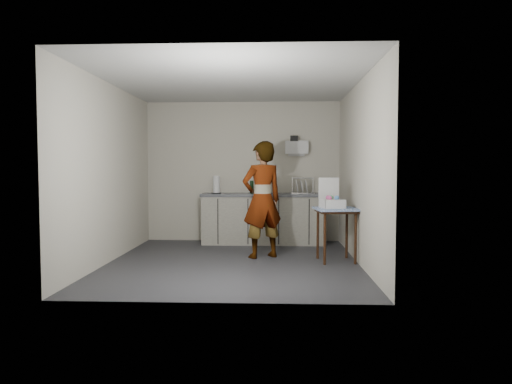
{
  "coord_description": "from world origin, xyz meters",
  "views": [
    {
      "loc": [
        0.6,
        -6.54,
        1.37
      ],
      "look_at": [
        0.31,
        0.45,
        1.0
      ],
      "focal_mm": 32.0,
      "sensor_mm": 36.0,
      "label": 1
    }
  ],
  "objects_px": {
    "kitchen_counter": "(264,220)",
    "soda_can": "(261,190)",
    "standing_man": "(262,200)",
    "paper_towel": "(216,185)",
    "dark_bottle": "(252,187)",
    "dish_rack": "(302,190)",
    "soap_bottle": "(261,185)",
    "bakery_box": "(332,201)",
    "side_table": "(336,215)"
  },
  "relations": [
    {
      "from": "soap_bottle",
      "to": "paper_towel",
      "type": "xyz_separation_m",
      "value": [
        -0.81,
        -0.01,
        0.0
      ]
    },
    {
      "from": "standing_man",
      "to": "paper_towel",
      "type": "height_order",
      "value": "standing_man"
    },
    {
      "from": "paper_towel",
      "to": "dish_rack",
      "type": "distance_m",
      "value": 1.55
    },
    {
      "from": "standing_man",
      "to": "soda_can",
      "type": "xyz_separation_m",
      "value": [
        -0.06,
        1.36,
        0.09
      ]
    },
    {
      "from": "bakery_box",
      "to": "dish_rack",
      "type": "bearing_deg",
      "value": 90.37
    },
    {
      "from": "standing_man",
      "to": "paper_towel",
      "type": "xyz_separation_m",
      "value": [
        -0.86,
        1.22,
        0.17
      ]
    },
    {
      "from": "dark_bottle",
      "to": "dish_rack",
      "type": "distance_m",
      "value": 0.92
    },
    {
      "from": "soda_can",
      "to": "bakery_box",
      "type": "distance_m",
      "value": 1.91
    },
    {
      "from": "standing_man",
      "to": "soda_can",
      "type": "height_order",
      "value": "standing_man"
    },
    {
      "from": "side_table",
      "to": "dish_rack",
      "type": "height_order",
      "value": "dish_rack"
    },
    {
      "from": "paper_towel",
      "to": "dish_rack",
      "type": "relative_size",
      "value": 0.77
    },
    {
      "from": "soap_bottle",
      "to": "kitchen_counter",
      "type": "bearing_deg",
      "value": 63.37
    },
    {
      "from": "soda_can",
      "to": "dish_rack",
      "type": "distance_m",
      "value": 0.75
    },
    {
      "from": "standing_man",
      "to": "bakery_box",
      "type": "height_order",
      "value": "standing_man"
    },
    {
      "from": "standing_man",
      "to": "bakery_box",
      "type": "distance_m",
      "value": 1.05
    },
    {
      "from": "soap_bottle",
      "to": "dark_bottle",
      "type": "relative_size",
      "value": 1.28
    },
    {
      "from": "soap_bottle",
      "to": "dark_bottle",
      "type": "bearing_deg",
      "value": 152.53
    },
    {
      "from": "paper_towel",
      "to": "bakery_box",
      "type": "relative_size",
      "value": 0.72
    },
    {
      "from": "standing_man",
      "to": "soda_can",
      "type": "bearing_deg",
      "value": -115.52
    },
    {
      "from": "standing_man",
      "to": "dish_rack",
      "type": "relative_size",
      "value": 4.28
    },
    {
      "from": "soap_bottle",
      "to": "standing_man",
      "type": "bearing_deg",
      "value": -87.51
    },
    {
      "from": "paper_towel",
      "to": "dish_rack",
      "type": "xyz_separation_m",
      "value": [
        1.55,
        0.1,
        -0.08
      ]
    },
    {
      "from": "soda_can",
      "to": "paper_towel",
      "type": "relative_size",
      "value": 0.39
    },
    {
      "from": "side_table",
      "to": "bakery_box",
      "type": "xyz_separation_m",
      "value": [
        -0.06,
        0.03,
        0.2
      ]
    },
    {
      "from": "side_table",
      "to": "dark_bottle",
      "type": "bearing_deg",
      "value": 122.86
    },
    {
      "from": "side_table",
      "to": "dark_bottle",
      "type": "height_order",
      "value": "dark_bottle"
    },
    {
      "from": "standing_man",
      "to": "dark_bottle",
      "type": "height_order",
      "value": "standing_man"
    },
    {
      "from": "kitchen_counter",
      "to": "dish_rack",
      "type": "bearing_deg",
      "value": 0.43
    },
    {
      "from": "dark_bottle",
      "to": "dish_rack",
      "type": "relative_size",
      "value": 0.56
    },
    {
      "from": "dish_rack",
      "to": "bakery_box",
      "type": "relative_size",
      "value": 0.94
    },
    {
      "from": "side_table",
      "to": "standing_man",
      "type": "height_order",
      "value": "standing_man"
    },
    {
      "from": "soap_bottle",
      "to": "dish_rack",
      "type": "xyz_separation_m",
      "value": [
        0.74,
        0.1,
        -0.08
      ]
    },
    {
      "from": "soda_can",
      "to": "dish_rack",
      "type": "xyz_separation_m",
      "value": [
        0.75,
        -0.03,
        0.0
      ]
    },
    {
      "from": "side_table",
      "to": "soda_can",
      "type": "height_order",
      "value": "soda_can"
    },
    {
      "from": "kitchen_counter",
      "to": "standing_man",
      "type": "distance_m",
      "value": 1.4
    },
    {
      "from": "soap_bottle",
      "to": "dish_rack",
      "type": "bearing_deg",
      "value": 7.38
    },
    {
      "from": "standing_man",
      "to": "soap_bottle",
      "type": "bearing_deg",
      "value": -115.58
    },
    {
      "from": "standing_man",
      "to": "paper_towel",
      "type": "bearing_deg",
      "value": -83.04
    },
    {
      "from": "paper_towel",
      "to": "dish_rack",
      "type": "bearing_deg",
      "value": 3.8
    },
    {
      "from": "kitchen_counter",
      "to": "bakery_box",
      "type": "height_order",
      "value": "bakery_box"
    },
    {
      "from": "soap_bottle",
      "to": "dish_rack",
      "type": "distance_m",
      "value": 0.75
    },
    {
      "from": "dark_bottle",
      "to": "side_table",
      "type": "bearing_deg",
      "value": -49.84
    },
    {
      "from": "dark_bottle",
      "to": "dish_rack",
      "type": "bearing_deg",
      "value": 0.34
    },
    {
      "from": "dark_bottle",
      "to": "kitchen_counter",
      "type": "bearing_deg",
      "value": 0.08
    },
    {
      "from": "kitchen_counter",
      "to": "soap_bottle",
      "type": "relative_size",
      "value": 7.47
    },
    {
      "from": "kitchen_counter",
      "to": "soda_can",
      "type": "distance_m",
      "value": 0.55
    },
    {
      "from": "side_table",
      "to": "standing_man",
      "type": "bearing_deg",
      "value": 160.23
    },
    {
      "from": "side_table",
      "to": "dark_bottle",
      "type": "distance_m",
      "value": 2.07
    },
    {
      "from": "soap_bottle",
      "to": "dish_rack",
      "type": "relative_size",
      "value": 0.72
    },
    {
      "from": "soda_can",
      "to": "dish_rack",
      "type": "height_order",
      "value": "dish_rack"
    }
  ]
}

